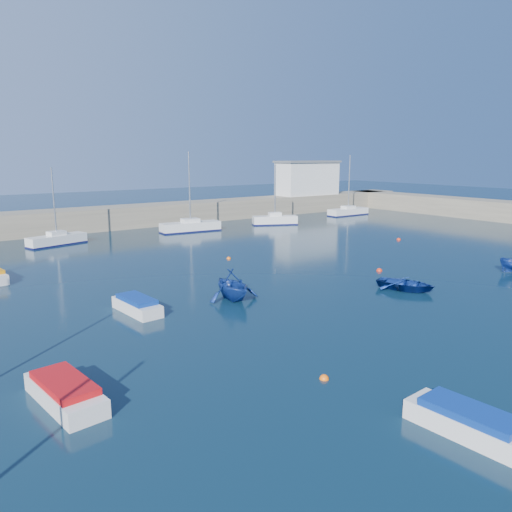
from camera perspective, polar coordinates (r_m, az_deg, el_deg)
ground at (r=27.77m, az=23.26°, el=-7.91°), size 220.00×220.00×0.00m
back_wall at (r=63.74m, az=-14.78°, el=4.37°), size 96.00×4.50×2.60m
right_arm at (r=80.99m, az=20.02°, el=5.50°), size 4.50×32.00×2.60m
harbor_office at (r=79.34m, az=5.88°, el=8.77°), size 10.00×4.00×5.00m
sailboat_5 at (r=53.15m, az=-21.80°, el=1.76°), size 5.96×3.08×7.60m
sailboat_6 at (r=58.69m, az=-7.50°, el=3.38°), size 7.16×2.66×9.14m
sailboat_7 at (r=64.03m, az=2.17°, el=4.16°), size 5.80×3.84×7.63m
sailboat_8 at (r=75.39m, az=10.49°, el=5.03°), size 6.74×1.91×8.76m
motorboat_0 at (r=19.74m, az=-20.99°, el=-14.32°), size 1.92×4.29×0.93m
motorboat_1 at (r=29.15m, az=-13.45°, el=-5.48°), size 1.60×3.81×0.91m
motorboat_3 at (r=18.01m, az=23.22°, el=-17.10°), size 1.64×4.05×0.93m
dinghy_center at (r=34.47m, az=16.74°, el=-3.10°), size 3.80×4.45×0.78m
dinghy_left at (r=30.74m, az=-2.74°, el=-3.29°), size 3.46×3.90×1.89m
buoy_0 at (r=20.66m, az=7.79°, el=-13.76°), size 0.39×0.39×0.39m
buoy_1 at (r=39.55m, az=13.91°, el=-1.68°), size 0.46×0.46×0.46m
buoy_3 at (r=42.95m, az=-3.13°, el=-0.33°), size 0.37×0.37×0.37m
buoy_4 at (r=54.58m, az=16.00°, el=1.78°), size 0.44×0.44×0.44m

